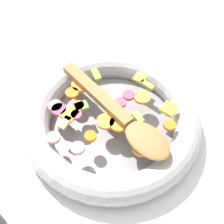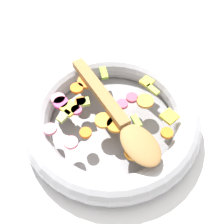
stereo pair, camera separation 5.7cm
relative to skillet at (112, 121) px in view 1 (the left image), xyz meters
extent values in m
plane|color=silver|center=(0.00, 0.00, -0.02)|extent=(4.00, 4.00, 0.00)
cylinder|color=slate|center=(0.00, 0.00, -0.02)|extent=(0.28, 0.28, 0.01)
torus|color=#9E9EA5|center=(0.00, 0.00, 0.00)|extent=(0.33, 0.33, 0.05)
cylinder|color=#D65F16|center=(0.06, 0.02, 0.03)|extent=(0.03, 0.03, 0.01)
cylinder|color=orange|center=(0.08, -0.03, 0.03)|extent=(0.04, 0.04, 0.01)
cylinder|color=orange|center=(0.09, -0.01, 0.03)|extent=(0.03, 0.03, 0.01)
cylinder|color=orange|center=(0.01, 0.06, 0.03)|extent=(0.03, 0.03, 0.01)
cylinder|color=orange|center=(-0.11, -0.02, 0.03)|extent=(0.03, 0.03, 0.01)
cylinder|color=orange|center=(-0.02, 0.02, 0.03)|extent=(0.04, 0.04, 0.01)
cylinder|color=orange|center=(0.00, 0.03, 0.03)|extent=(0.04, 0.04, 0.01)
cylinder|color=orange|center=(-0.08, 0.05, 0.03)|extent=(0.04, 0.04, 0.01)
cylinder|color=orange|center=(-0.04, -0.05, 0.03)|extent=(0.03, 0.03, 0.01)
cube|color=#84B932|center=(0.07, -0.07, 0.03)|extent=(0.03, 0.03, 0.01)
cube|color=#B8CF4E|center=(-0.03, 0.00, 0.03)|extent=(0.03, 0.02, 0.01)
cube|color=#AFC460|center=(-0.08, 0.03, 0.03)|extent=(0.03, 0.02, 0.01)
cube|color=#81B93E|center=(-0.05, -0.01, 0.03)|extent=(0.03, 0.02, 0.01)
cube|color=#ACCA4C|center=(0.06, 0.01, 0.03)|extent=(0.03, 0.03, 0.01)
cube|color=#B5CB60|center=(0.06, 0.06, 0.03)|extent=(0.01, 0.03, 0.01)
cube|color=#B1C94A|center=(-0.03, -0.09, 0.03)|extent=(0.03, 0.02, 0.01)
cylinder|color=#DF7188|center=(0.07, 0.09, 0.03)|extent=(0.03, 0.03, 0.01)
cylinder|color=#DE638E|center=(-0.08, 0.04, 0.03)|extent=(0.04, 0.04, 0.01)
cylinder|color=#C92D72|center=(0.09, 0.04, 0.03)|extent=(0.04, 0.04, 0.01)
cylinder|color=#D34981|center=(-0.09, 0.04, 0.03)|extent=(0.04, 0.04, 0.01)
cylinder|color=#D84262|center=(-0.01, -0.02, 0.03)|extent=(0.02, 0.02, 0.01)
cylinder|color=#CC3F6D|center=(0.05, 0.04, 0.03)|extent=(0.02, 0.02, 0.01)
cylinder|color=#CD3E5A|center=(-0.01, -0.05, 0.03)|extent=(0.03, 0.03, 0.01)
cylinder|color=pink|center=(0.02, 0.09, 0.03)|extent=(0.03, 0.03, 0.01)
cylinder|color=#EE6985|center=(0.10, 0.04, 0.03)|extent=(0.04, 0.04, 0.01)
cube|color=yellow|center=(-0.01, -0.10, 0.03)|extent=(0.02, 0.02, 0.01)
cube|color=yellow|center=(0.07, 0.04, 0.03)|extent=(0.03, 0.03, 0.01)
cube|color=gold|center=(-0.09, -0.05, 0.03)|extent=(0.03, 0.03, 0.01)
cube|color=olive|center=(0.04, -0.02, 0.04)|extent=(0.17, 0.09, 0.01)
ellipsoid|color=olive|center=(-0.08, 0.04, 0.04)|extent=(0.10, 0.09, 0.01)
camera|label=1|loc=(-0.15, 0.31, 0.48)|focal=50.00mm
camera|label=2|loc=(-0.20, 0.28, 0.48)|focal=50.00mm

